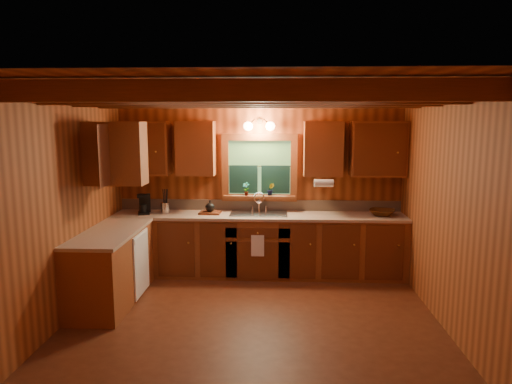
{
  "coord_description": "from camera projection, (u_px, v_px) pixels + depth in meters",
  "views": [
    {
      "loc": [
        0.28,
        -5.04,
        2.27
      ],
      "look_at": [
        0.0,
        0.8,
        1.35
      ],
      "focal_mm": 32.89,
      "sensor_mm": 36.0,
      "label": 1
    }
  ],
  "objects": [
    {
      "name": "countertop",
      "position": [
        223.0,
        220.0,
        6.5
      ],
      "size": [
        4.2,
        2.24,
        0.04
      ],
      "color": "tan",
      "rests_on": "base_cabinets"
    },
    {
      "name": "wicker_basket",
      "position": [
        382.0,
        212.0,
        6.68
      ],
      "size": [
        0.46,
        0.46,
        0.09
      ],
      "primitive_type": "imported",
      "rotation": [
        0.0,
        0.0,
        -0.34
      ],
      "color": "#48230C",
      "rests_on": "countertop"
    },
    {
      "name": "potted_plant_left",
      "position": [
        246.0,
        189.0,
        6.92
      ],
      "size": [
        0.12,
        0.1,
        0.2
      ],
      "primitive_type": "imported",
      "rotation": [
        0.0,
        0.0,
        -0.34
      ],
      "color": "#5B2813",
      "rests_on": "window_sill"
    },
    {
      "name": "dishwasher_panel",
      "position": [
        141.0,
        263.0,
        6.01
      ],
      "size": [
        0.02,
        0.6,
        0.8
      ],
      "primitive_type": "cube",
      "color": "white",
      "rests_on": "base_cabinets"
    },
    {
      "name": "cutting_board",
      "position": [
        210.0,
        213.0,
        6.81
      ],
      "size": [
        0.32,
        0.24,
        0.03
      ],
      "primitive_type": "cube",
      "rotation": [
        0.0,
        0.0,
        -0.06
      ],
      "color": "#5B2813",
      "rests_on": "countertop"
    },
    {
      "name": "room",
      "position": [
        252.0,
        208.0,
        5.14
      ],
      "size": [
        4.2,
        4.2,
        4.2
      ],
      "color": "#562714",
      "rests_on": "ground"
    },
    {
      "name": "backsplash",
      "position": [
        259.0,
        205.0,
        7.05
      ],
      "size": [
        4.2,
        0.02,
        0.16
      ],
      "primitive_type": "cube",
      "color": "tan",
      "rests_on": "room"
    },
    {
      "name": "sink",
      "position": [
        259.0,
        217.0,
        6.79
      ],
      "size": [
        0.82,
        0.48,
        0.43
      ],
      "color": "silver",
      "rests_on": "countertop"
    },
    {
      "name": "teakettle",
      "position": [
        210.0,
        207.0,
        6.8
      ],
      "size": [
        0.13,
        0.13,
        0.17
      ],
      "rotation": [
        0.0,
        0.0,
        0.24
      ],
      "color": "black",
      "rests_on": "cutting_board"
    },
    {
      "name": "window_sill",
      "position": [
        259.0,
        197.0,
        6.96
      ],
      "size": [
        1.06,
        0.14,
        0.04
      ],
      "primitive_type": "cube",
      "color": "brown",
      "rests_on": "room"
    },
    {
      "name": "paper_towel_roll",
      "position": [
        324.0,
        183.0,
        6.59
      ],
      "size": [
        0.27,
        0.11,
        0.11
      ],
      "primitive_type": "cylinder",
      "rotation": [
        0.0,
        1.57,
        0.0
      ],
      "color": "white",
      "rests_on": "upper_cabinets"
    },
    {
      "name": "window",
      "position": [
        259.0,
        169.0,
        6.94
      ],
      "size": [
        1.12,
        0.08,
        1.0
      ],
      "color": "brown",
      "rests_on": "room"
    },
    {
      "name": "potted_plant_right",
      "position": [
        271.0,
        189.0,
        6.93
      ],
      "size": [
        0.11,
        0.09,
        0.19
      ],
      "primitive_type": "imported",
      "rotation": [
        0.0,
        0.0,
        0.03
      ],
      "color": "#5B2813",
      "rests_on": "window_sill"
    },
    {
      "name": "ceiling_beams",
      "position": [
        252.0,
        97.0,
        4.95
      ],
      "size": [
        4.2,
        2.54,
        0.18
      ],
      "color": "brown",
      "rests_on": "room"
    },
    {
      "name": "base_cabinets",
      "position": [
        223.0,
        251.0,
        6.56
      ],
      "size": [
        4.2,
        2.22,
        0.86
      ],
      "color": "brown",
      "rests_on": "ground"
    },
    {
      "name": "wall_sconce",
      "position": [
        259.0,
        126.0,
        6.73
      ],
      "size": [
        0.45,
        0.21,
        0.17
      ],
      "color": "black",
      "rests_on": "room"
    },
    {
      "name": "utensil_crock",
      "position": [
        165.0,
        207.0,
        6.85
      ],
      "size": [
        0.13,
        0.13,
        0.35
      ],
      "rotation": [
        0.0,
        0.0,
        -0.35
      ],
      "color": "silver",
      "rests_on": "countertop"
    },
    {
      "name": "upper_cabinets",
      "position": [
        217.0,
        150.0,
        6.48
      ],
      "size": [
        4.19,
        1.77,
        0.78
      ],
      "color": "brown",
      "rests_on": "room"
    },
    {
      "name": "dish_towel",
      "position": [
        258.0,
        246.0,
        6.51
      ],
      "size": [
        0.18,
        0.01,
        0.3
      ],
      "primitive_type": "cube",
      "color": "white",
      "rests_on": "base_cabinets"
    },
    {
      "name": "coffee_maker",
      "position": [
        144.0,
        204.0,
        6.79
      ],
      "size": [
        0.16,
        0.21,
        0.29
      ],
      "rotation": [
        0.0,
        0.0,
        0.28
      ],
      "color": "black",
      "rests_on": "countertop"
    }
  ]
}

